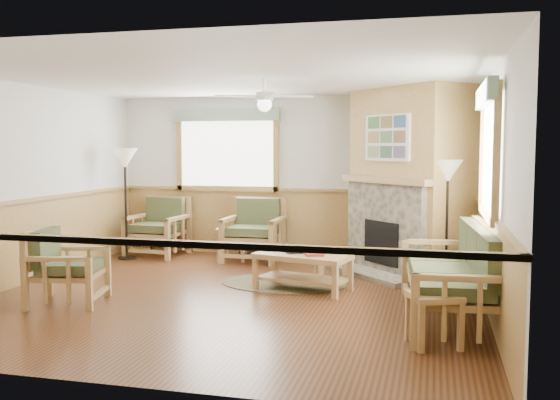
% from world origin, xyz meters
% --- Properties ---
extents(floor, '(6.00, 6.00, 0.01)m').
position_xyz_m(floor, '(0.00, 0.00, -0.01)').
color(floor, '#512C16').
rests_on(floor, ground).
extents(ceiling, '(6.00, 6.00, 0.01)m').
position_xyz_m(ceiling, '(0.00, 0.00, 2.70)').
color(ceiling, white).
rests_on(ceiling, floor).
extents(wall_back, '(6.00, 0.02, 2.70)m').
position_xyz_m(wall_back, '(0.00, 3.00, 1.35)').
color(wall_back, silver).
rests_on(wall_back, floor).
extents(wall_front, '(6.00, 0.02, 2.70)m').
position_xyz_m(wall_front, '(0.00, -3.00, 1.35)').
color(wall_front, silver).
rests_on(wall_front, floor).
extents(wall_left, '(0.02, 6.00, 2.70)m').
position_xyz_m(wall_left, '(-3.00, 0.00, 1.35)').
color(wall_left, silver).
rests_on(wall_left, floor).
extents(wall_right, '(0.02, 6.00, 2.70)m').
position_xyz_m(wall_right, '(3.00, 0.00, 1.35)').
color(wall_right, silver).
rests_on(wall_right, floor).
extents(wainscot, '(6.00, 6.00, 1.10)m').
position_xyz_m(wainscot, '(0.00, 0.00, 0.55)').
color(wainscot, '#AA8445').
rests_on(wainscot, floor).
extents(fireplace, '(3.11, 3.11, 2.70)m').
position_xyz_m(fireplace, '(2.05, 2.05, 1.35)').
color(fireplace, '#AA8445').
rests_on(fireplace, floor).
extents(window_back, '(1.90, 0.16, 1.50)m').
position_xyz_m(window_back, '(-1.10, 2.96, 2.53)').
color(window_back, white).
rests_on(window_back, wall_back).
extents(window_right, '(0.16, 1.90, 1.50)m').
position_xyz_m(window_right, '(2.96, -0.20, 2.53)').
color(window_right, white).
rests_on(window_right, wall_right).
extents(ceiling_fan, '(1.59, 1.59, 0.36)m').
position_xyz_m(ceiling_fan, '(0.30, 0.30, 2.66)').
color(ceiling_fan, white).
rests_on(ceiling_fan, ceiling).
extents(sofa, '(2.28, 1.10, 1.02)m').
position_xyz_m(sofa, '(2.55, -0.48, 0.51)').
color(sofa, '#AA844F').
rests_on(sofa, floor).
extents(armchair_back_left, '(0.94, 0.94, 0.98)m').
position_xyz_m(armchair_back_left, '(-2.19, 2.47, 0.49)').
color(armchair_back_left, '#AA844F').
rests_on(armchair_back_left, floor).
extents(armchair_back_right, '(0.90, 0.90, 1.01)m').
position_xyz_m(armchair_back_right, '(-0.46, 2.39, 0.50)').
color(armchair_back_right, '#AA844F').
rests_on(armchair_back_right, floor).
extents(armchair_left, '(0.96, 0.96, 0.89)m').
position_xyz_m(armchair_left, '(-1.81, -0.82, 0.45)').
color(armchair_left, '#AA844F').
rests_on(armchair_left, floor).
extents(coffee_table, '(1.31, 0.87, 0.48)m').
position_xyz_m(coffee_table, '(0.75, 0.50, 0.24)').
color(coffee_table, '#AA844F').
rests_on(coffee_table, floor).
extents(end_table_chairs, '(0.56, 0.55, 0.53)m').
position_xyz_m(end_table_chairs, '(-0.81, 2.31, 0.27)').
color(end_table_chairs, '#AA844F').
rests_on(end_table_chairs, floor).
extents(end_table_sofa, '(0.57, 0.56, 0.50)m').
position_xyz_m(end_table_sofa, '(2.40, -1.41, 0.25)').
color(end_table_sofa, '#AA844F').
rests_on(end_table_sofa, floor).
extents(footstool, '(0.61, 0.61, 0.42)m').
position_xyz_m(footstool, '(1.02, 1.29, 0.21)').
color(footstool, '#AA844F').
rests_on(footstool, floor).
extents(braided_rug, '(1.98, 1.98, 0.01)m').
position_xyz_m(braided_rug, '(0.42, 0.81, 0.01)').
color(braided_rug, brown).
rests_on(braided_rug, floor).
extents(floor_lamp_left, '(0.49, 0.49, 1.84)m').
position_xyz_m(floor_lamp_left, '(-2.55, 2.03, 0.92)').
color(floor_lamp_left, black).
rests_on(floor_lamp_left, floor).
extents(floor_lamp_right, '(0.50, 0.50, 1.69)m').
position_xyz_m(floor_lamp_right, '(2.55, 1.27, 0.85)').
color(floor_lamp_right, black).
rests_on(floor_lamp_right, floor).
extents(book_red, '(0.31, 0.36, 0.03)m').
position_xyz_m(book_red, '(0.90, 0.45, 0.51)').
color(book_red, maroon).
rests_on(book_red, coffee_table).
extents(book_dark, '(0.31, 0.33, 0.02)m').
position_xyz_m(book_dark, '(0.60, 0.57, 0.50)').
color(book_dark, black).
rests_on(book_dark, coffee_table).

